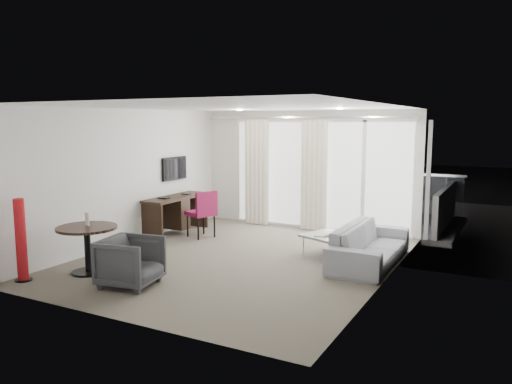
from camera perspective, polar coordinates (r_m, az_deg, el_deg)
The scene contains 28 objects.
floor at distance 8.69m, azimuth -1.87°, elevation -7.69°, with size 5.00×6.00×0.00m, color #60594C.
ceiling at distance 8.37m, azimuth -1.95°, elevation 9.71°, with size 5.00×6.00×0.00m, color white.
wall_left at distance 9.91m, azimuth -14.57°, elevation 1.66°, with size 0.00×6.00×2.60m, color silver.
wall_right at distance 7.52m, azimuth 14.87°, elevation -0.30°, with size 0.00×6.00×2.60m, color silver.
wall_front at distance 6.04m, azimuth -16.17°, elevation -2.34°, with size 5.00×0.00×2.60m, color silver.
window_panel at distance 11.01m, azimuth 7.20°, elevation 1.95°, with size 4.00×0.02×2.38m, color white, non-canonical shape.
window_frame at distance 10.99m, azimuth 7.18°, elevation 1.94°, with size 4.10×0.06×2.44m, color white, non-canonical shape.
curtain_left at distance 11.45m, azimuth 0.10°, elevation 2.24°, with size 0.60×0.20×2.38m, color silver, non-canonical shape.
curtain_right at distance 10.87m, azimuth 6.65°, elevation 1.88°, with size 0.60×0.20×2.38m, color silver, non-canonical shape.
curtain_track at distance 10.90m, azimuth 5.52°, elevation 8.50°, with size 4.80×0.04×0.04m, color #B2B2B7, non-canonical shape.
downlight_a at distance 10.20m, azimuth -1.87°, elevation 9.35°, with size 0.12×0.12×0.02m, color #FFE0B2.
downlight_b at distance 9.34m, azimuth 9.54°, elevation 9.37°, with size 0.12×0.12×0.02m, color #FFE0B2.
desk at distance 10.70m, azimuth -9.07°, elevation -2.61°, with size 0.53×1.69×0.79m, color black, non-canonical shape.
tv at distance 10.98m, azimuth -9.30°, elevation 2.68°, with size 0.05×0.80×0.50m, color black, non-canonical shape.
desk_chair at distance 10.29m, azimuth -6.33°, elevation -2.49°, with size 0.53×0.50×0.97m, color maroon, non-canonical shape.
round_table at distance 8.27m, azimuth -18.68°, elevation -6.28°, with size 0.93×0.93×0.74m, color black, non-canonical shape.
menu_card at distance 8.26m, azimuth -18.70°, elevation -3.81°, with size 0.11×0.02×0.20m, color white, non-canonical shape.
red_lamp at distance 8.18m, azimuth -25.27°, elevation -4.99°, with size 0.25×0.25×1.24m, color #AB131A.
tub_armchair at distance 7.47m, azimuth -14.14°, elevation -7.73°, with size 0.76×0.79×0.71m, color #313134.
coffee_table at distance 9.00m, azimuth 8.50°, elevation -6.01°, with size 0.82×0.82×0.37m, color gray, non-canonical shape.
remote at distance 8.84m, azimuth 8.14°, elevation -5.10°, with size 0.05×0.17×0.02m, color black, non-canonical shape.
magazine at distance 8.90m, azimuth 7.53°, elevation -5.00°, with size 0.22×0.28×0.02m, color gray, non-canonical shape.
sofa at distance 8.58m, azimuth 12.90°, elevation -5.86°, with size 2.22×0.87×0.65m, color gray.
terrace_slab at distance 12.61m, azimuth 9.54°, elevation -3.12°, with size 5.60×3.00×0.12m, color #4D4D50.
rattan_chair_a at distance 11.96m, azimuth 12.36°, elevation -1.30°, with size 0.62×0.62×0.91m, color #55341A, non-canonical shape.
rattan_chair_b at distance 12.13m, azimuth 14.59°, elevation -1.35°, with size 0.59×0.59×0.86m, color #55341A, non-canonical shape.
rattan_table at distance 11.87m, azimuth 12.32°, elevation -2.48°, with size 0.45×0.45×0.45m, color #55341A, non-canonical shape.
balustrade at distance 13.89m, azimuth 11.48°, elevation 0.19°, with size 5.50×0.06×1.05m, color #B2B2B7, non-canonical shape.
Camera 1 is at (4.15, -7.26, 2.35)m, focal length 35.00 mm.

